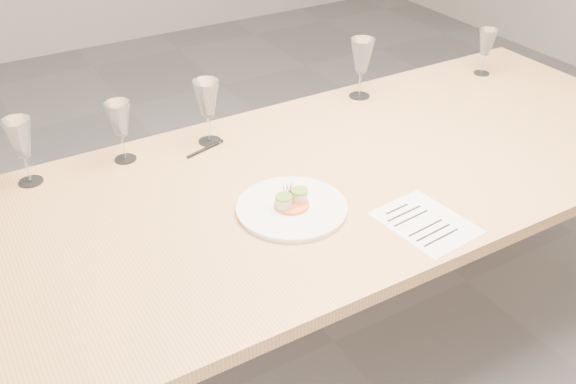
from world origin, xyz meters
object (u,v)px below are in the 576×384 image
ballpoint_pen (205,149)px  wine_glass_1 (119,120)px  dining_table (342,187)px  dinner_plate (292,207)px  wine_glass_0 (20,139)px  wine_glass_2 (207,100)px  recipe_sheet (425,222)px  wine_glass_4 (487,43)px  wine_glass_3 (362,57)px

ballpoint_pen → wine_glass_1: size_ratio=0.74×
dining_table → dinner_plate: bearing=-155.9°
ballpoint_pen → wine_glass_1: bearing=146.8°
dining_table → wine_glass_0: bearing=154.2°
wine_glass_1 → ballpoint_pen: bearing=-16.9°
dinner_plate → wine_glass_2: size_ratio=1.44×
recipe_sheet → wine_glass_4: 1.11m
dining_table → ballpoint_pen: size_ratio=16.60×
wine_glass_1 → wine_glass_2: size_ratio=0.91×
wine_glass_0 → wine_glass_3: wine_glass_3 is taller
dining_table → wine_glass_4: wine_glass_4 is taller
dining_table → wine_glass_3: (0.35, 0.40, 0.22)m
ballpoint_pen → wine_glass_4: wine_glass_4 is taller
recipe_sheet → wine_glass_0: size_ratio=1.32×
dinner_plate → ballpoint_pen: bearing=98.4°
wine_glass_1 → wine_glass_4: 1.46m
wine_glass_0 → wine_glass_4: wine_glass_0 is taller
ballpoint_pen → wine_glass_1: 0.28m
wine_glass_2 → dining_table: bearing=-52.5°
dining_table → wine_glass_0: 0.96m
recipe_sheet → wine_glass_1: bearing=122.7°
dinner_plate → recipe_sheet: 0.36m
dinner_plate → wine_glass_4: 1.24m
wine_glass_2 → wine_glass_4: 1.18m
wine_glass_0 → wine_glass_2: (0.56, -0.04, 0.01)m
recipe_sheet → ballpoint_pen: size_ratio=1.87×
recipe_sheet → wine_glass_3: wine_glass_3 is taller
dining_table → dinner_plate: dinner_plate is taller
dinner_plate → wine_glass_2: 0.50m
recipe_sheet → dining_table: bearing=89.0°
dinner_plate → ballpoint_pen: (-0.06, 0.43, -0.01)m
dining_table → ballpoint_pen: 0.46m
wine_glass_1 → wine_glass_3: (0.91, 0.01, 0.02)m
recipe_sheet → wine_glass_3: (0.32, 0.75, 0.15)m
wine_glass_4 → wine_glass_1: bearing=177.4°
ballpoint_pen → wine_glass_4: size_ratio=0.79×
dining_table → wine_glass_2: size_ratio=11.21×
wine_glass_1 → dinner_plate: bearing=-59.0°
wine_glass_4 → wine_glass_2: bearing=178.2°
recipe_sheet → wine_glass_4: size_ratio=1.48×
ballpoint_pen → wine_glass_0: bearing=154.3°
recipe_sheet → wine_glass_1: 0.95m
dinner_plate → ballpoint_pen: dinner_plate is taller
ballpoint_pen → wine_glass_4: (1.22, 0.01, 0.12)m
wine_glass_0 → wine_glass_4: 1.75m
dinner_plate → wine_glass_3: size_ratio=1.39×
ballpoint_pen → wine_glass_3: (0.67, 0.08, 0.15)m
dinner_plate → wine_glass_0: (-0.59, 0.52, 0.13)m
dining_table → recipe_sheet: bearing=-85.5°
dinner_plate → wine_glass_3: wine_glass_3 is taller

